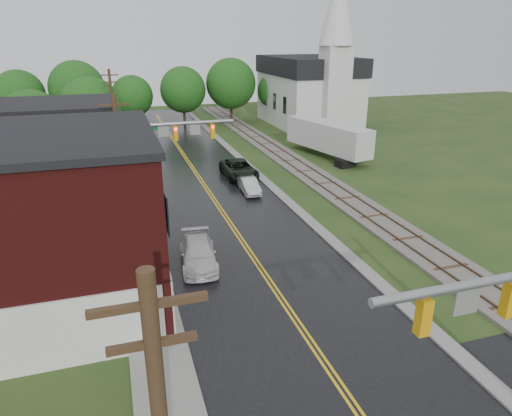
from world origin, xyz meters
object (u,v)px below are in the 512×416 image
sedan_silver (249,186)px  tree_left_e (93,109)px  church (312,84)px  tree_left_c (35,124)px  traffic_signal_far (166,141)px  semi_trailer (328,137)px  pickup_white (198,254)px  utility_pole_b (121,166)px  suv_dark (239,169)px  utility_pole_c (113,112)px

sedan_silver → tree_left_e: bearing=126.7°
church → tree_left_c: church is taller
church → tree_left_e: (-28.85, -7.84, -1.02)m
traffic_signal_far → tree_left_c: 16.56m
semi_trailer → pickup_white: bearing=-131.4°
utility_pole_b → tree_left_c: 19.24m
church → pickup_white: church is taller
traffic_signal_far → sedan_silver: (6.62, 1.04, -4.38)m
tree_left_e → church: bearing=15.2°
suv_dark → semi_trailer: size_ratio=0.48×
utility_pole_b → pickup_white: bearing=-55.1°
traffic_signal_far → tree_left_c: size_ratio=0.96×
tree_left_e → utility_pole_c: bearing=-42.8°
traffic_signal_far → pickup_white: (0.27, -10.16, -4.28)m
traffic_signal_far → suv_dark: size_ratio=1.31×
utility_pole_b → sedan_silver: size_ratio=2.48×
tree_left_c → semi_trailer: bearing=-6.0°
traffic_signal_far → tree_left_e: tree_left_e is taller
semi_trailer → tree_left_c: bearing=174.0°
utility_pole_b → suv_dark: size_ratio=1.60×
semi_trailer → traffic_signal_far: bearing=-151.1°
tree_left_c → semi_trailer: size_ratio=0.66×
pickup_white → church: bearing=63.9°
tree_left_e → suv_dark: 18.70m
sedan_silver → suv_dark: bearing=88.3°
traffic_signal_far → utility_pole_c: (-3.33, 17.00, -0.25)m
traffic_signal_far → church: bearing=48.7°
suv_dark → sedan_silver: 4.42m
utility_pole_c → semi_trailer: size_ratio=0.78×
sedan_silver → semi_trailer: bearing=40.9°
semi_trailer → sedan_silver: bearing=-141.9°
church → traffic_signal_far: bearing=-131.3°
traffic_signal_far → pickup_white: 11.03m
church → tree_left_c: size_ratio=2.61×
tree_left_e → pickup_white: tree_left_e is taller
utility_pole_c → traffic_signal_far: bearing=-78.9°
church → suv_dark: church is taller
sedan_silver → traffic_signal_far: bearing=-168.3°
church → tree_left_e: size_ratio=2.45×
tree_left_e → semi_trailer: bearing=-21.1°
tree_left_c → suv_dark: size_ratio=1.36×
tree_left_c → pickup_white: tree_left_c is taller
pickup_white → semi_trailer: bearing=54.7°
utility_pole_c → tree_left_c: (-7.05, -4.10, -0.21)m
sedan_silver → pickup_white: size_ratio=0.76×
traffic_signal_far → utility_pole_b: 6.01m
tree_left_c → semi_trailer: (28.33, -2.99, -2.33)m
utility_pole_c → pickup_white: 27.69m
utility_pole_c → semi_trailer: utility_pole_c is taller
traffic_signal_far → sedan_silver: 8.00m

